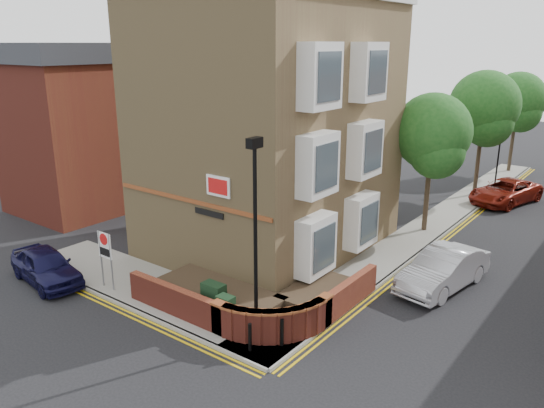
{
  "coord_description": "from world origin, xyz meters",
  "views": [
    {
      "loc": [
        10.95,
        -10.33,
        8.96
      ],
      "look_at": [
        0.1,
        4.0,
        3.51
      ],
      "focal_mm": 35.0,
      "sensor_mm": 36.0,
      "label": 1
    }
  ],
  "objects_px": {
    "lamppost": "(255,240)",
    "navy_hatchback": "(46,266)",
    "utility_cabinet_large": "(214,300)",
    "silver_car_near": "(443,269)",
    "zone_sign": "(105,250)"
  },
  "relations": [
    {
      "from": "utility_cabinet_large",
      "to": "lamppost",
      "type": "bearing_deg",
      "value": -3.01
    },
    {
      "from": "utility_cabinet_large",
      "to": "silver_car_near",
      "type": "relative_size",
      "value": 0.26
    },
    {
      "from": "lamppost",
      "to": "utility_cabinet_large",
      "type": "relative_size",
      "value": 5.25
    },
    {
      "from": "utility_cabinet_large",
      "to": "silver_car_near",
      "type": "bearing_deg",
      "value": 53.15
    },
    {
      "from": "utility_cabinet_large",
      "to": "navy_hatchback",
      "type": "relative_size",
      "value": 0.3
    },
    {
      "from": "silver_car_near",
      "to": "navy_hatchback",
      "type": "bearing_deg",
      "value": -135.61
    },
    {
      "from": "zone_sign",
      "to": "utility_cabinet_large",
      "type": "bearing_deg",
      "value": 9.69
    },
    {
      "from": "lamppost",
      "to": "navy_hatchback",
      "type": "distance_m",
      "value": 9.65
    },
    {
      "from": "utility_cabinet_large",
      "to": "zone_sign",
      "type": "height_order",
      "value": "zone_sign"
    },
    {
      "from": "lamppost",
      "to": "silver_car_near",
      "type": "distance_m",
      "value": 8.3
    },
    {
      "from": "navy_hatchback",
      "to": "silver_car_near",
      "type": "bearing_deg",
      "value": -46.09
    },
    {
      "from": "lamppost",
      "to": "navy_hatchback",
      "type": "xyz_separation_m",
      "value": [
        -9.12,
        -1.7,
        -2.66
      ]
    },
    {
      "from": "zone_sign",
      "to": "navy_hatchback",
      "type": "xyz_separation_m",
      "value": [
        -2.52,
        -1.0,
        -0.96
      ]
    },
    {
      "from": "zone_sign",
      "to": "silver_car_near",
      "type": "height_order",
      "value": "zone_sign"
    },
    {
      "from": "lamppost",
      "to": "silver_car_near",
      "type": "height_order",
      "value": "lamppost"
    }
  ]
}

